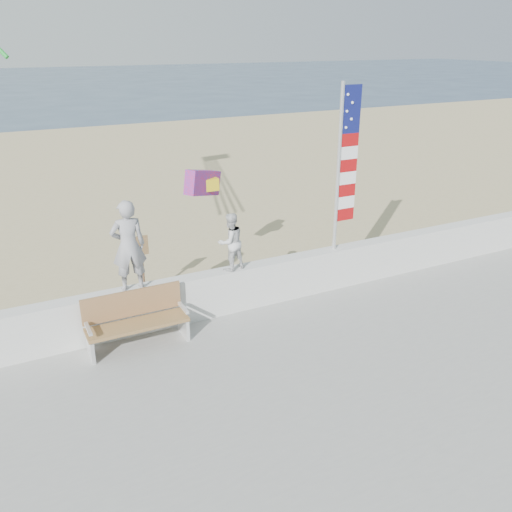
% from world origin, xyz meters
% --- Properties ---
extents(ground, '(220.00, 220.00, 0.00)m').
position_xyz_m(ground, '(0.00, 0.00, 0.00)').
color(ground, '#2A3E55').
rests_on(ground, ground).
extents(sand, '(90.00, 40.00, 0.08)m').
position_xyz_m(sand, '(0.00, 9.00, 0.04)').
color(sand, tan).
rests_on(sand, ground).
extents(seawall, '(30.00, 0.35, 0.90)m').
position_xyz_m(seawall, '(0.00, 2.00, 0.63)').
color(seawall, silver).
rests_on(seawall, boardwalk).
extents(adult, '(0.64, 0.45, 1.68)m').
position_xyz_m(adult, '(-2.25, 2.00, 1.92)').
color(adult, gray).
rests_on(adult, seawall).
extents(child, '(0.64, 0.54, 1.16)m').
position_xyz_m(child, '(-0.26, 2.00, 1.66)').
color(child, silver).
rests_on(child, seawall).
extents(bench, '(1.80, 0.57, 1.00)m').
position_xyz_m(bench, '(-2.34, 1.55, 0.69)').
color(bench, olive).
rests_on(bench, boardwalk).
extents(flag, '(0.50, 0.08, 3.50)m').
position_xyz_m(flag, '(2.33, 2.00, 2.99)').
color(flag, white).
rests_on(flag, seawall).
extents(parafoil_kite, '(1.04, 0.80, 0.73)m').
position_xyz_m(parafoil_kite, '(-0.06, 3.83, 2.40)').
color(parafoil_kite, red).
rests_on(parafoil_kite, ground).
extents(sign, '(0.32, 0.07, 1.46)m').
position_xyz_m(sign, '(-1.67, 3.46, 0.94)').
color(sign, brown).
rests_on(sign, sand).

